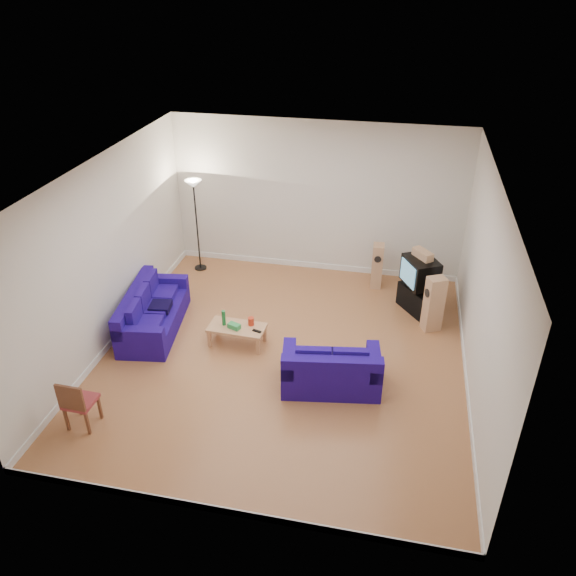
% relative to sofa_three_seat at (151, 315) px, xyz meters
% --- Properties ---
extents(room, '(6.01, 6.51, 3.21)m').
position_rel_sofa_three_seat_xyz_m(room, '(2.50, -0.32, 1.26)').
color(room, brown).
rests_on(room, ground).
extents(sofa_three_seat, '(1.13, 2.09, 0.77)m').
position_rel_sofa_three_seat_xyz_m(sofa_three_seat, '(0.00, 0.00, 0.00)').
color(sofa_three_seat, navy).
rests_on(sofa_three_seat, ground).
extents(sofa_loveseat, '(1.63, 1.07, 0.76)m').
position_rel_sofa_three_seat_xyz_m(sofa_loveseat, '(3.40, -0.96, 0.00)').
color(sofa_loveseat, navy).
rests_on(sofa_loveseat, ground).
extents(coffee_table, '(1.00, 0.53, 0.36)m').
position_rel_sofa_three_seat_xyz_m(coffee_table, '(1.65, -0.14, 0.02)').
color(coffee_table, tan).
rests_on(coffee_table, ground).
extents(bottle, '(0.08, 0.08, 0.28)m').
position_rel_sofa_three_seat_xyz_m(bottle, '(1.42, -0.13, 0.21)').
color(bottle, '#197233').
rests_on(bottle, coffee_table).
extents(tissue_box, '(0.24, 0.18, 0.09)m').
position_rel_sofa_three_seat_xyz_m(tissue_box, '(1.62, -0.20, 0.11)').
color(tissue_box, green).
rests_on(tissue_box, coffee_table).
extents(red_canister, '(0.12, 0.12, 0.15)m').
position_rel_sofa_three_seat_xyz_m(red_canister, '(1.88, -0.04, 0.14)').
color(red_canister, red).
rests_on(red_canister, coffee_table).
extents(remote, '(0.17, 0.09, 0.02)m').
position_rel_sofa_three_seat_xyz_m(remote, '(2.03, -0.22, 0.08)').
color(remote, black).
rests_on(remote, coffee_table).
extents(tv_stand, '(0.82, 0.89, 0.48)m').
position_rel_sofa_three_seat_xyz_m(tv_stand, '(4.71, 1.63, -0.05)').
color(tv_stand, black).
rests_on(tv_stand, ground).
extents(av_receiver, '(0.52, 0.57, 0.11)m').
position_rel_sofa_three_seat_xyz_m(av_receiver, '(4.70, 1.66, 0.25)').
color(av_receiver, black).
rests_on(av_receiver, tv_stand).
extents(television, '(0.75, 0.83, 0.52)m').
position_rel_sofa_three_seat_xyz_m(television, '(4.68, 1.59, 0.56)').
color(television, black).
rests_on(television, av_receiver).
extents(centre_speaker, '(0.40, 0.44, 0.15)m').
position_rel_sofa_three_seat_xyz_m(centre_speaker, '(4.68, 1.65, 0.90)').
color(centre_speaker, tan).
rests_on(centre_speaker, television).
extents(speaker_left, '(0.23, 0.30, 0.94)m').
position_rel_sofa_three_seat_xyz_m(speaker_left, '(3.86, 2.38, 0.19)').
color(speaker_left, tan).
rests_on(speaker_left, ground).
extents(speaker_right, '(0.38, 0.35, 1.05)m').
position_rel_sofa_three_seat_xyz_m(speaker_right, '(4.95, 1.03, 0.24)').
color(speaker_right, tan).
rests_on(speaker_right, ground).
extents(floor_lamp, '(0.34, 0.34, 2.00)m').
position_rel_sofa_three_seat_xyz_m(floor_lamp, '(0.07, 2.38, 1.37)').
color(floor_lamp, black).
rests_on(floor_lamp, ground).
extents(dining_chair, '(0.42, 0.42, 0.84)m').
position_rel_sofa_three_seat_xyz_m(dining_chair, '(0.05, -2.57, 0.19)').
color(dining_chair, brown).
rests_on(dining_chair, ground).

